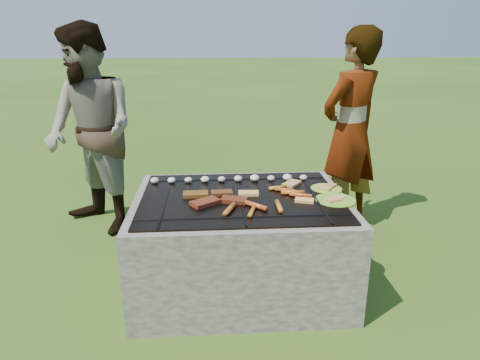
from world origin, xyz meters
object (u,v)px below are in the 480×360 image
object	(u,v)px
plate_near	(335,200)
cook	(350,132)
fire_pit	(241,245)
plate_far	(326,189)
bystander	(91,132)

from	to	relation	value
plate_near	cook	distance (m)	1.07
fire_pit	plate_far	size ratio (longest dim) A/B	6.11
plate_near	bystander	bearing A→B (deg)	148.09
plate_far	plate_near	world-z (taller)	same
plate_far	bystander	bearing A→B (deg)	153.53
plate_near	cook	size ratio (longest dim) A/B	0.19
plate_far	cook	size ratio (longest dim) A/B	0.13
plate_far	fire_pit	bearing A→B (deg)	-169.40
cook	fire_pit	bearing A→B (deg)	10.17
fire_pit	cook	distance (m)	1.39
plate_far	cook	world-z (taller)	cook
fire_pit	cook	size ratio (longest dim) A/B	0.80
fire_pit	bystander	xyz separation A→B (m)	(-1.11, 0.94, 0.54)
plate_near	cook	world-z (taller)	cook
plate_far	cook	distance (m)	0.88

